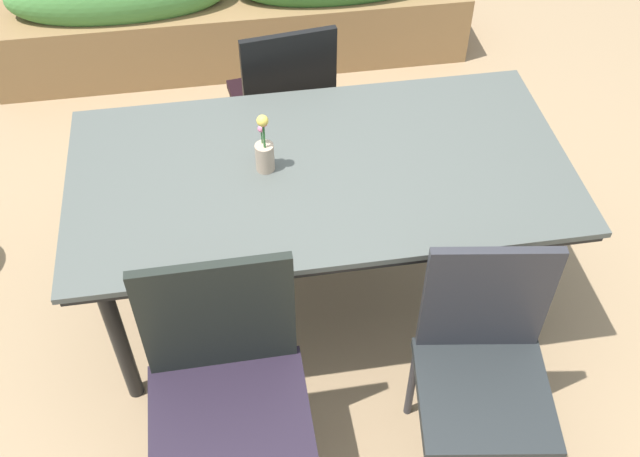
{
  "coord_description": "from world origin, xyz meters",
  "views": [
    {
      "loc": [
        -0.21,
        -1.89,
        2.5
      ],
      "look_at": [
        0.1,
        0.05,
        0.43
      ],
      "focal_mm": 41.61,
      "sensor_mm": 36.0,
      "label": 1
    }
  ],
  "objects_px": {
    "chair_far_side": "(284,99)",
    "planter_box": "(235,10)",
    "dining_table": "(320,181)",
    "chair_near_right": "(484,361)",
    "flower_vase": "(264,151)",
    "chair_near_left": "(226,389)"
  },
  "relations": [
    {
      "from": "dining_table",
      "to": "planter_box",
      "type": "relative_size",
      "value": 0.67
    },
    {
      "from": "planter_box",
      "to": "chair_far_side",
      "type": "bearing_deg",
      "value": -82.34
    },
    {
      "from": "chair_near_left",
      "to": "planter_box",
      "type": "relative_size",
      "value": 0.36
    },
    {
      "from": "dining_table",
      "to": "chair_near_right",
      "type": "distance_m",
      "value": 0.85
    },
    {
      "from": "chair_near_left",
      "to": "planter_box",
      "type": "bearing_deg",
      "value": -95.01
    },
    {
      "from": "flower_vase",
      "to": "planter_box",
      "type": "distance_m",
      "value": 1.86
    },
    {
      "from": "dining_table",
      "to": "planter_box",
      "type": "xyz_separation_m",
      "value": [
        -0.19,
        1.82,
        -0.35
      ]
    },
    {
      "from": "chair_near_right",
      "to": "flower_vase",
      "type": "xyz_separation_m",
      "value": [
        -0.6,
        0.75,
        0.32
      ]
    },
    {
      "from": "chair_near_right",
      "to": "dining_table",
      "type": "bearing_deg",
      "value": -52.1
    },
    {
      "from": "chair_near_right",
      "to": "planter_box",
      "type": "distance_m",
      "value": 2.62
    },
    {
      "from": "chair_far_side",
      "to": "flower_vase",
      "type": "height_order",
      "value": "flower_vase"
    },
    {
      "from": "chair_far_side",
      "to": "planter_box",
      "type": "bearing_deg",
      "value": 90.23
    },
    {
      "from": "chair_far_side",
      "to": "planter_box",
      "type": "distance_m",
      "value": 1.12
    },
    {
      "from": "chair_near_right",
      "to": "flower_vase",
      "type": "bearing_deg",
      "value": -42.82
    },
    {
      "from": "dining_table",
      "to": "flower_vase",
      "type": "relative_size",
      "value": 7.41
    },
    {
      "from": "dining_table",
      "to": "chair_near_right",
      "type": "bearing_deg",
      "value": -60.49
    },
    {
      "from": "flower_vase",
      "to": "planter_box",
      "type": "height_order",
      "value": "flower_vase"
    },
    {
      "from": "dining_table",
      "to": "chair_near_right",
      "type": "height_order",
      "value": "chair_near_right"
    },
    {
      "from": "dining_table",
      "to": "chair_near_left",
      "type": "xyz_separation_m",
      "value": [
        -0.4,
        -0.72,
        -0.15
      ]
    },
    {
      "from": "planter_box",
      "to": "chair_near_left",
      "type": "bearing_deg",
      "value": -94.67
    },
    {
      "from": "dining_table",
      "to": "chair_near_left",
      "type": "relative_size",
      "value": 1.88
    },
    {
      "from": "chair_far_side",
      "to": "chair_near_right",
      "type": "xyz_separation_m",
      "value": [
        0.46,
        -1.45,
        -0.01
      ]
    }
  ]
}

